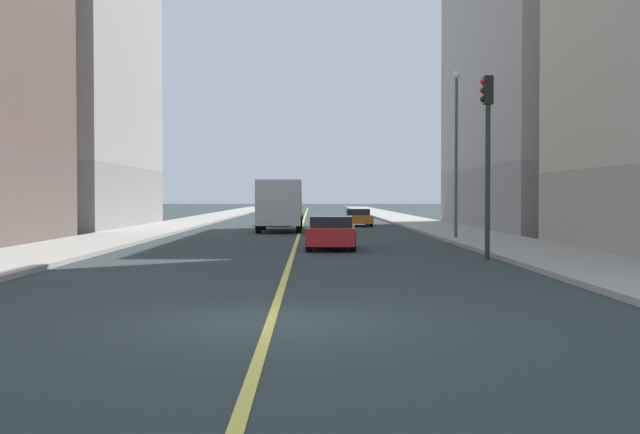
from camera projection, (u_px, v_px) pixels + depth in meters
ground_plane at (271, 321)px, 12.97m from camera, size 400.00×400.00×0.00m
sidewalk_left at (414, 221)px, 62.04m from camera, size 3.99×168.00×0.15m
sidewalk_right at (191, 222)px, 61.86m from camera, size 3.99×168.00×0.15m
lane_center_stripe at (303, 222)px, 61.95m from camera, size 0.16×154.00×0.01m
building_left_mid at (559, 68)px, 49.54m from camera, size 11.14×23.82×20.11m
building_right_midblock at (49, 55)px, 50.75m from camera, size 11.14×19.28×22.15m
traffic_light_left_near at (487, 141)px, 25.33m from camera, size 0.40×0.32×5.88m
street_lamp_left_near at (456, 138)px, 36.35m from camera, size 0.36×0.36×7.62m
car_black at (280, 217)px, 55.12m from camera, size 2.07×4.40×1.26m
car_red at (332, 233)px, 30.57m from camera, size 2.01×4.17×1.28m
car_green at (292, 212)px, 70.14m from camera, size 1.99×4.57×1.35m
car_orange at (357, 217)px, 54.59m from camera, size 1.92×4.65×1.18m
box_truck at (280, 204)px, 45.78m from camera, size 2.54×7.07×2.94m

